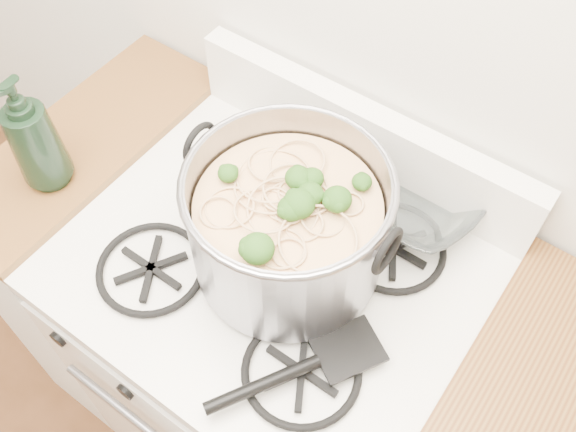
% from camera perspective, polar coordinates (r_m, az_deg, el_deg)
% --- Properties ---
extents(gas_range, '(0.76, 0.66, 0.92)m').
position_cam_1_polar(gas_range, '(1.62, -1.09, -12.66)').
color(gas_range, white).
rests_on(gas_range, ground).
extents(counter_left, '(0.25, 0.65, 0.92)m').
position_cam_1_polar(counter_left, '(1.79, -14.15, -3.17)').
color(counter_left, silver).
rests_on(counter_left, ground).
extents(stock_pot, '(0.38, 0.35, 0.24)m').
position_cam_1_polar(stock_pot, '(1.10, 0.00, -0.85)').
color(stock_pot, gray).
rests_on(stock_pot, gas_range).
extents(spatula, '(0.41, 0.41, 0.02)m').
position_cam_1_polar(spatula, '(1.10, 5.38, -11.57)').
color(spatula, black).
rests_on(spatula, gas_range).
extents(glass_bowl, '(0.11, 0.11, 0.02)m').
position_cam_1_polar(glass_bowl, '(1.26, 11.36, 1.05)').
color(glass_bowl, white).
rests_on(glass_bowl, gas_range).
extents(bottle, '(0.10, 0.10, 0.26)m').
position_cam_1_polar(bottle, '(1.29, -21.84, 6.79)').
color(bottle, black).
rests_on(bottle, counter_left).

